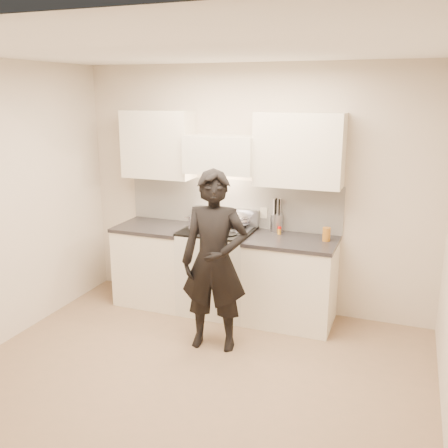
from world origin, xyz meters
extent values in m
plane|color=#896A4F|center=(0.00, 0.00, 0.00)|extent=(4.00, 4.00, 0.00)
cube|color=beige|center=(0.00, 1.75, 1.35)|extent=(4.00, 0.04, 2.70)
cube|color=beige|center=(0.00, -1.75, 1.35)|extent=(4.00, 0.04, 2.70)
cube|color=white|center=(0.00, 0.00, 2.69)|extent=(4.00, 3.50, 0.02)
cube|color=white|center=(-0.25, 1.74, 1.19)|extent=(2.50, 0.02, 0.53)
cube|color=#A3A4AC|center=(-0.30, 1.70, 1.03)|extent=(0.76, 0.08, 0.20)
cube|color=silver|center=(-0.30, 1.55, 1.75)|extent=(0.76, 0.40, 0.40)
cylinder|color=#B5B4CA|center=(-0.30, 1.37, 1.57)|extent=(0.66, 0.02, 0.02)
cube|color=silver|center=(0.53, 1.58, 1.83)|extent=(0.90, 0.33, 0.75)
cube|color=silver|center=(-1.08, 1.58, 1.83)|extent=(0.80, 0.33, 0.75)
cube|color=beige|center=(0.13, 1.73, 1.10)|extent=(0.08, 0.01, 0.12)
cube|color=silver|center=(-0.30, 1.43, 0.46)|extent=(0.76, 0.65, 0.92)
cube|color=black|center=(-0.30, 1.43, 0.93)|extent=(0.76, 0.65, 0.02)
cube|color=silver|center=(-0.14, 1.54, 0.95)|extent=(0.36, 0.34, 0.01)
cylinder|color=#B5B4CA|center=(-0.30, 1.13, 0.78)|extent=(0.62, 0.02, 0.02)
cylinder|color=black|center=(-0.48, 1.28, 0.95)|extent=(0.18, 0.18, 0.01)
cylinder|color=black|center=(-0.12, 1.28, 0.95)|extent=(0.18, 0.18, 0.01)
cylinder|color=black|center=(-0.48, 1.57, 0.95)|extent=(0.18, 0.18, 0.01)
cylinder|color=black|center=(-0.12, 1.57, 0.95)|extent=(0.18, 0.18, 0.01)
cube|color=silver|center=(0.53, 1.43, 0.44)|extent=(0.90, 0.65, 0.88)
cube|color=black|center=(0.53, 1.43, 0.90)|extent=(0.92, 0.67, 0.04)
cube|color=silver|center=(-1.08, 1.43, 0.44)|extent=(0.80, 0.65, 0.88)
cube|color=black|center=(-1.08, 1.43, 0.90)|extent=(0.82, 0.67, 0.04)
ellipsoid|color=#B5B4CA|center=(-0.12, 1.57, 1.04)|extent=(0.30, 0.30, 0.16)
torus|color=#B5B4CA|center=(-0.12, 1.57, 1.08)|extent=(0.31, 0.31, 0.01)
ellipsoid|color=beige|center=(-0.12, 1.57, 1.03)|extent=(0.17, 0.17, 0.08)
cylinder|color=white|center=(-0.16, 1.45, 1.13)|extent=(0.04, 0.22, 0.16)
cylinder|color=#B5B4CA|center=(-0.47, 1.31, 1.04)|extent=(0.30, 0.30, 0.15)
cube|color=#B5B4CA|center=(-0.60, 1.26, 1.09)|extent=(0.05, 0.04, 0.01)
cube|color=#B5B4CA|center=(-0.34, 1.36, 1.09)|extent=(0.05, 0.04, 0.01)
cylinder|color=#A3A4AC|center=(0.29, 1.67, 1.02)|extent=(0.14, 0.14, 0.19)
cylinder|color=black|center=(0.32, 1.66, 1.11)|extent=(0.02, 0.02, 0.34)
cylinder|color=white|center=(0.32, 1.68, 1.11)|extent=(0.02, 0.02, 0.34)
cylinder|color=#A3A4AC|center=(0.30, 1.70, 1.11)|extent=(0.02, 0.02, 0.34)
cylinder|color=black|center=(0.28, 1.70, 1.11)|extent=(0.02, 0.02, 0.34)
cylinder|color=#A3A4AC|center=(0.26, 1.68, 1.11)|extent=(0.02, 0.02, 0.34)
cylinder|color=white|center=(0.26, 1.66, 1.11)|extent=(0.02, 0.02, 0.34)
cylinder|color=black|center=(0.28, 1.64, 1.11)|extent=(0.02, 0.02, 0.34)
cylinder|color=#A3A4AC|center=(0.31, 1.64, 1.11)|extent=(0.02, 0.02, 0.34)
cylinder|color=orange|center=(0.35, 1.56, 0.95)|extent=(0.04, 0.04, 0.06)
cylinder|color=#DB0700|center=(0.35, 1.56, 0.99)|extent=(0.04, 0.04, 0.02)
cylinder|color=#A1621C|center=(0.87, 1.49, 0.99)|extent=(0.08, 0.08, 0.14)
imported|color=black|center=(-0.03, 0.65, 0.86)|extent=(0.69, 0.51, 1.72)
camera|label=1|loc=(1.61, -3.46, 2.40)|focal=40.00mm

